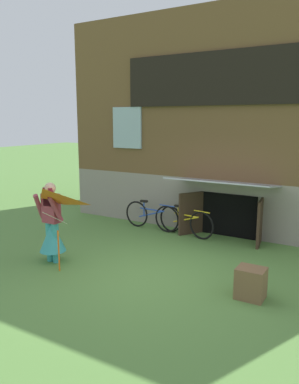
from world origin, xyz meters
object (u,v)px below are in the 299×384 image
bicycle_blue (151,216)px  wooden_crate (251,283)px  person (52,229)px  bicycle_yellow (186,221)px  kite (44,210)px

bicycle_blue → wooden_crate: (3.35, -2.57, -0.11)m
person → bicycle_yellow: bearing=71.9°
kite → bicycle_blue: kite is taller
person → bicycle_yellow: person is taller
person → wooden_crate: 3.92m
wooden_crate → person: bearing=-173.6°
bicycle_yellow → kite: bearing=-97.2°
bicycle_blue → person: bearing=-96.7°
bicycle_yellow → wooden_crate: bicycle_yellow is taller
kite → bicycle_blue: (0.13, 3.56, -0.87)m
person → kite: (0.39, -0.56, 0.55)m
bicycle_blue → bicycle_yellow: bearing=1.1°
person → wooden_crate: size_ratio=3.20×
person → bicycle_yellow: 3.35m
kite → wooden_crate: size_ratio=2.90×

